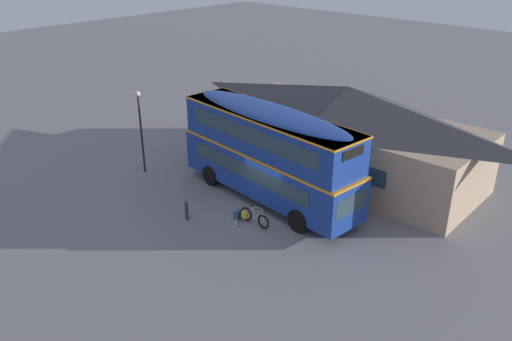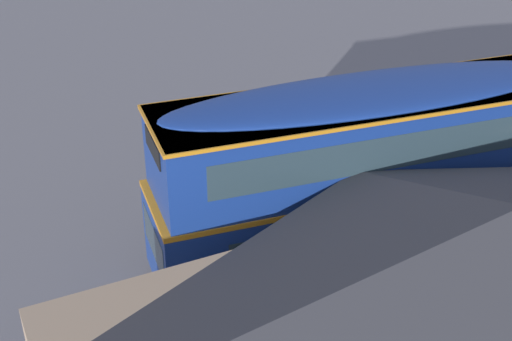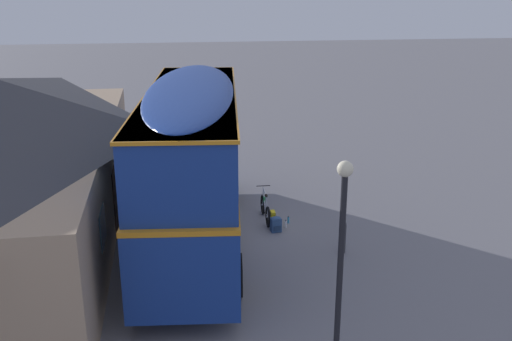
{
  "view_description": "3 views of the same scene",
  "coord_description": "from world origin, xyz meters",
  "views": [
    {
      "loc": [
        14.91,
        -16.83,
        12.39
      ],
      "look_at": [
        -0.42,
        -0.48,
        2.14
      ],
      "focal_mm": 36.62,
      "sensor_mm": 36.0,
      "label": 1
    },
    {
      "loc": [
        7.53,
        12.9,
        10.64
      ],
      "look_at": [
        1.07,
        -1.49,
        1.86
      ],
      "focal_mm": 48.91,
      "sensor_mm": 36.0,
      "label": 2
    },
    {
      "loc": [
        -16.8,
        1.18,
        7.48
      ],
      "look_at": [
        -1.18,
        -0.96,
        2.29
      ],
      "focal_mm": 40.2,
      "sensor_mm": 36.0,
      "label": 3
    }
  ],
  "objects": [
    {
      "name": "ground_plane",
      "position": [
        0.0,
        0.0,
        0.0
      ],
      "size": [
        120.0,
        120.0,
        0.0
      ],
      "primitive_type": "plane",
      "color": "slate"
    },
    {
      "name": "pub_building",
      "position": [
        0.02,
        6.27,
        2.52
      ],
      "size": [
        15.28,
        6.81,
        4.93
      ],
      "color": "tan",
      "rests_on": "ground"
    },
    {
      "name": "touring_bicycle",
      "position": [
        0.39,
        -1.52,
        0.37
      ],
      "size": [
        1.75,
        0.46,
        1.05
      ],
      "color": "black",
      "rests_on": "ground"
    },
    {
      "name": "double_decker_bus",
      "position": [
        -0.81,
        0.84,
        2.64
      ],
      "size": [
        10.65,
        3.4,
        4.79
      ],
      "color": "black",
      "rests_on": "ground"
    },
    {
      "name": "kerb_bollard",
      "position": [
        -2.2,
        -3.36,
        0.5
      ],
      "size": [
        0.16,
        0.16,
        0.97
      ],
      "color": "#333338",
      "rests_on": "ground"
    },
    {
      "name": "water_bottle_blue_sports",
      "position": [
        0.11,
        -2.2,
        0.11
      ],
      "size": [
        0.06,
        0.06,
        0.24
      ],
      "color": "#338CBF",
      "rests_on": "ground"
    },
    {
      "name": "water_bottle_clear_plastic",
      "position": [
        -0.22,
        -2.05,
        0.12
      ],
      "size": [
        0.07,
        0.07,
        0.26
      ],
      "color": "silver",
      "rests_on": "ground"
    },
    {
      "name": "backpack_on_ground",
      "position": [
        -0.48,
        -1.69,
        0.26
      ],
      "size": [
        0.34,
        0.36,
        0.5
      ],
      "color": "#2D4C7A",
      "rests_on": "ground"
    }
  ]
}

